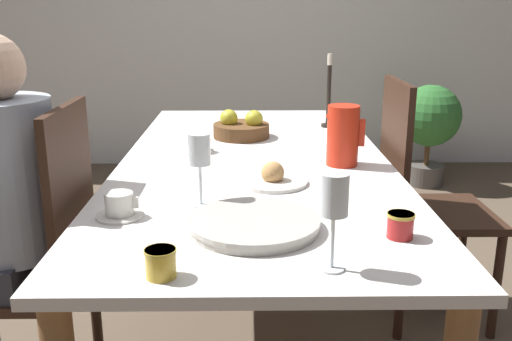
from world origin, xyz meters
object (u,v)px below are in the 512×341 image
Objects in this scene: teacup_across at (197,145)px; potted_plant at (429,122)px; chair_opposite at (421,198)px; candlestick_tall at (329,99)px; red_pitcher at (343,135)px; fruit_bowl at (241,128)px; wine_glass_water at (200,153)px; jam_jar_amber at (400,224)px; chair_person_side at (38,258)px; teacup_near_person at (119,207)px; bread_plate at (273,178)px; serving_tray at (254,224)px; wine_glass_juice at (334,200)px; jam_jar_red at (161,262)px.

teacup_across is 0.18× the size of potted_plant.
candlestick_tall reaches higher than chair_opposite.
potted_plant is at bearing 161.78° from chair_opposite.
fruit_bowl is (-0.36, 0.44, -0.07)m from red_pitcher.
jam_jar_amber is (0.51, -0.24, -0.12)m from wine_glass_water.
red_pitcher is 0.63× the size of candlestick_tall.
chair_person_side is 0.41m from teacup_near_person.
teacup_across is 0.49m from bread_plate.
serving_tray is at bearing -111.50° from chair_person_side.
teacup_across is 2.38m from potted_plant.
chair_opposite is (1.34, 0.55, 0.00)m from chair_person_side.
teacup_near_person is (-0.68, -0.51, -0.08)m from red_pitcher.
chair_person_side and chair_opposite have the same top height.
bread_plate is (0.72, 0.13, 0.22)m from chair_person_side.
fruit_bowl is at bearing -152.06° from candlestick_tall.
teacup_across is at bearing -140.93° from candlestick_tall.
wine_glass_juice is at bearing -26.28° from chair_opposite.
teacup_near_person is 0.73m from jam_jar_amber.
chair_person_side is at bearing -135.53° from candlestick_tall.
chair_person_side reaches higher than red_pitcher.
red_pitcher is 0.65m from candlestick_tall.
bread_plate is 3.29× the size of jam_jar_red.
jam_jar_amber is at bearing -107.27° from chair_person_side.
serving_tray is at bearing 171.05° from jam_jar_amber.
serving_tray is 0.36m from jam_jar_amber.
candlestick_tall is (-0.32, 0.44, 0.33)m from chair_opposite.
jam_jar_red is at bearing -65.32° from teacup_near_person.
wine_glass_water is at bearing -84.14° from teacup_across.
wine_glass_water is 0.62× the size of candlestick_tall.
teacup_near_person reaches higher than potted_plant.
bread_plate is 0.66× the size of candlestick_tall.
red_pitcher reaches higher than bread_plate.
fruit_bowl is at bearing 110.03° from jam_jar_amber.
chair_opposite is 4.66× the size of red_pitcher.
bread_plate is at bearing -80.70° from fruit_bowl.
candlestick_tall reaches higher than fruit_bowl.
wine_glass_juice is 0.64× the size of serving_tray.
chair_person_side is 4.14× the size of fruit_bowl.
teacup_near_person is (-0.52, 0.32, -0.13)m from wine_glass_juice.
bread_plate is (-0.25, -0.22, -0.09)m from red_pitcher.
wine_glass_water is 0.87m from fruit_bowl.
jam_jar_red is at bearing -174.96° from wine_glass_juice.
chair_person_side is 14.66× the size of jam_jar_red.
teacup_across is at bearing 90.81° from jam_jar_red.
bread_plate reaches higher than teacup_across.
chair_opposite is at bearing 50.78° from jam_jar_red.
chair_person_side is 1.00× the size of chair_opposite.
wine_glass_juice is 0.64m from bread_plate.
jam_jar_red is 1.61m from candlestick_tall.
jam_jar_red is (-0.36, -0.03, -0.12)m from wine_glass_juice.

